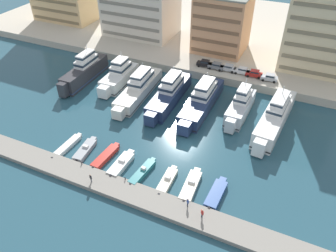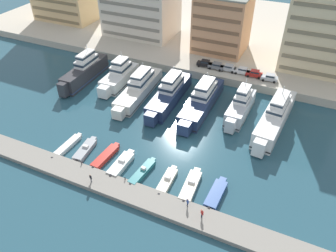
# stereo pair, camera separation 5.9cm
# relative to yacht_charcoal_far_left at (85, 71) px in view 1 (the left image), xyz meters

# --- Properties ---
(ground_plane) EXTENTS (400.00, 400.00, 0.00)m
(ground_plane) POSITION_rel_yacht_charcoal_far_left_xyz_m (33.96, -13.81, -2.69)
(ground_plane) COLOR #285160
(quay_promenade) EXTENTS (180.00, 70.00, 2.07)m
(quay_promenade) POSITION_rel_yacht_charcoal_far_left_xyz_m (33.96, 47.75, -1.65)
(quay_promenade) COLOR beige
(quay_promenade) RESTS_ON ground
(pier_dock) EXTENTS (120.00, 4.47, 0.81)m
(pier_dock) POSITION_rel_yacht_charcoal_far_left_xyz_m (33.96, -29.04, -2.28)
(pier_dock) COLOR gray
(pier_dock) RESTS_ON ground
(yacht_charcoal_far_left) EXTENTS (4.11, 19.23, 9.01)m
(yacht_charcoal_far_left) POSITION_rel_yacht_charcoal_far_left_xyz_m (0.00, 0.00, 0.00)
(yacht_charcoal_far_left) COLOR #333338
(yacht_charcoal_far_left) RESTS_ON ground
(yacht_white_left) EXTENTS (5.07, 16.01, 8.11)m
(yacht_white_left) POSITION_rel_yacht_charcoal_far_left_xyz_m (8.92, 2.25, -0.43)
(yacht_white_left) COLOR white
(yacht_white_left) RESTS_ON ground
(yacht_ivory_mid_left) EXTENTS (5.63, 22.28, 7.48)m
(yacht_ivory_mid_left) POSITION_rel_yacht_charcoal_far_left_xyz_m (16.19, -0.50, -0.64)
(yacht_ivory_mid_left) COLOR silver
(yacht_ivory_mid_left) RESTS_ON ground
(yacht_navy_center_left) EXTENTS (4.95, 21.47, 8.01)m
(yacht_navy_center_left) POSITION_rel_yacht_charcoal_far_left_xyz_m (24.06, -0.08, -0.44)
(yacht_navy_center_left) COLOR navy
(yacht_navy_center_left) RESTS_ON ground
(yacht_navy_center) EXTENTS (4.78, 22.25, 7.86)m
(yacht_navy_center) POSITION_rel_yacht_charcoal_far_left_xyz_m (32.00, 0.40, -0.49)
(yacht_navy_center) COLOR navy
(yacht_navy_center) RESTS_ON ground
(yacht_silver_center_right) EXTENTS (4.03, 15.51, 8.28)m
(yacht_silver_center_right) POSITION_rel_yacht_charcoal_far_left_xyz_m (40.60, 1.39, -0.33)
(yacht_silver_center_right) COLOR silver
(yacht_silver_center_right) RESTS_ON ground
(yacht_white_mid_right) EXTENTS (5.91, 22.87, 8.34)m
(yacht_white_mid_right) POSITION_rel_yacht_charcoal_far_left_xyz_m (48.26, 0.37, -0.24)
(yacht_white_mid_right) COLOR white
(yacht_white_mid_right) RESTS_ON ground
(motorboat_white_far_left) EXTENTS (1.75, 8.47, 0.85)m
(motorboat_white_far_left) POSITION_rel_yacht_charcoal_far_left_xyz_m (12.70, -23.87, -2.28)
(motorboat_white_far_left) COLOR white
(motorboat_white_far_left) RESTS_ON ground
(motorboat_grey_left) EXTENTS (2.69, 7.34, 1.24)m
(motorboat_grey_left) POSITION_rel_yacht_charcoal_far_left_xyz_m (16.59, -23.11, -2.24)
(motorboat_grey_left) COLOR #9EA3A8
(motorboat_grey_left) RESTS_ON ground
(motorboat_red_mid_left) EXTENTS (2.14, 7.88, 0.90)m
(motorboat_red_mid_left) POSITION_rel_yacht_charcoal_far_left_xyz_m (21.25, -23.12, -2.23)
(motorboat_red_mid_left) COLOR red
(motorboat_red_mid_left) RESTS_ON ground
(motorboat_white_center_left) EXTENTS (2.24, 7.63, 1.42)m
(motorboat_white_center_left) POSITION_rel_yacht_charcoal_far_left_xyz_m (25.11, -23.76, -2.15)
(motorboat_white_center_left) COLOR white
(motorboat_white_center_left) RESTS_ON ground
(motorboat_teal_center) EXTENTS (2.22, 7.76, 1.31)m
(motorboat_teal_center) POSITION_rel_yacht_charcoal_far_left_xyz_m (29.57, -23.87, -2.23)
(motorboat_teal_center) COLOR teal
(motorboat_teal_center) RESTS_ON ground
(motorboat_cream_center_right) EXTENTS (2.07, 7.43, 1.24)m
(motorboat_cream_center_right) POSITION_rel_yacht_charcoal_far_left_xyz_m (34.47, -24.01, -2.26)
(motorboat_cream_center_right) COLOR beige
(motorboat_cream_center_right) RESTS_ON ground
(motorboat_cream_mid_right) EXTENTS (2.62, 8.25, 1.28)m
(motorboat_cream_mid_right) POSITION_rel_yacht_charcoal_far_left_xyz_m (38.64, -23.26, -2.22)
(motorboat_cream_mid_right) COLOR beige
(motorboat_cream_mid_right) RESTS_ON ground
(motorboat_blue_right) EXTENTS (2.31, 7.47, 0.98)m
(motorboat_blue_right) POSITION_rel_yacht_charcoal_far_left_xyz_m (43.18, -23.25, -2.20)
(motorboat_blue_right) COLOR #33569E
(motorboat_blue_right) RESTS_ON ground
(car_black_far_left) EXTENTS (4.19, 2.10, 1.80)m
(car_black_far_left) POSITION_rel_yacht_charcoal_far_left_xyz_m (26.88, 16.57, 0.36)
(car_black_far_left) COLOR black
(car_black_far_left) RESTS_ON quay_promenade
(car_grey_left) EXTENTS (4.11, 1.95, 1.80)m
(car_grey_left) POSITION_rel_yacht_charcoal_far_left_xyz_m (30.10, 16.35, 0.36)
(car_grey_left) COLOR slate
(car_grey_left) RESTS_ON quay_promenade
(car_silver_mid_left) EXTENTS (4.10, 1.92, 1.80)m
(car_silver_mid_left) POSITION_rel_yacht_charcoal_far_left_xyz_m (33.34, 16.65, 0.36)
(car_silver_mid_left) COLOR #B7BCC1
(car_silver_mid_left) RESTS_ON quay_promenade
(car_white_center_left) EXTENTS (4.11, 1.94, 1.80)m
(car_white_center_left) POSITION_rel_yacht_charcoal_far_left_xyz_m (37.00, 16.63, 0.36)
(car_white_center_left) COLOR white
(car_white_center_left) RESTS_ON quay_promenade
(car_red_center) EXTENTS (4.22, 2.17, 1.80)m
(car_red_center) POSITION_rel_yacht_charcoal_far_left_xyz_m (40.18, 16.39, 0.36)
(car_red_center) COLOR red
(car_red_center) RESTS_ON quay_promenade
(car_silver_center_right) EXTENTS (4.21, 2.15, 1.80)m
(car_silver_center_right) POSITION_rel_yacht_charcoal_far_left_xyz_m (44.08, 15.93, 0.36)
(car_silver_center_right) COLOR #B7BCC1
(car_silver_center_right) RESTS_ON quay_promenade
(apartment_block_left) EXTENTS (21.90, 14.87, 17.88)m
(apartment_block_left) POSITION_rel_yacht_charcoal_far_left_xyz_m (0.38, 30.45, 7.37)
(apartment_block_left) COLOR silver
(apartment_block_left) RESTS_ON quay_promenade
(apartment_block_mid_left) EXTENTS (14.41, 13.25, 18.12)m
(apartment_block_mid_left) POSITION_rel_yacht_charcoal_far_left_xyz_m (27.23, 28.89, 7.52)
(apartment_block_mid_left) COLOR tan
(apartment_block_mid_left) RESTS_ON quay_promenade
(apartment_block_center_left) EXTENTS (19.14, 13.77, 28.03)m
(apartment_block_center_left) POSITION_rel_yacht_charcoal_far_left_xyz_m (53.96, 28.27, 12.45)
(apartment_block_center_left) COLOR beige
(apartment_block_center_left) RESTS_ON quay_promenade
(pedestrian_near_edge) EXTENTS (0.55, 0.48, 1.74)m
(pedestrian_near_edge) POSITION_rel_yacht_charcoal_far_left_xyz_m (42.66, -28.96, -0.84)
(pedestrian_near_edge) COLOR #282D3D
(pedestrian_near_edge) RESTS_ON pier_dock
(pedestrian_mid_deck) EXTENTS (0.60, 0.44, 1.74)m
(pedestrian_mid_deck) POSITION_rel_yacht_charcoal_far_left_xyz_m (22.89, -29.93, -0.84)
(pedestrian_mid_deck) COLOR #4C515B
(pedestrian_mid_deck) RESTS_ON pier_dock
(pedestrian_far_side) EXTENTS (0.47, 0.51, 1.69)m
(pedestrian_far_side) POSITION_rel_yacht_charcoal_far_left_xyz_m (39.85, -27.87, -0.87)
(pedestrian_far_side) COLOR #282D3D
(pedestrian_far_side) RESTS_ON pier_dock
(bollard_west) EXTENTS (0.20, 0.20, 0.61)m
(bollard_west) POSITION_rel_yacht_charcoal_far_left_xyz_m (18.74, -27.06, -1.55)
(bollard_west) COLOR #2D2D33
(bollard_west) RESTS_ON pier_dock
(bollard_west_mid) EXTENTS (0.20, 0.20, 0.61)m
(bollard_west_mid) POSITION_rel_yacht_charcoal_far_left_xyz_m (27.90, -27.06, -1.55)
(bollard_west_mid) COLOR #2D2D33
(bollard_west_mid) RESTS_ON pier_dock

